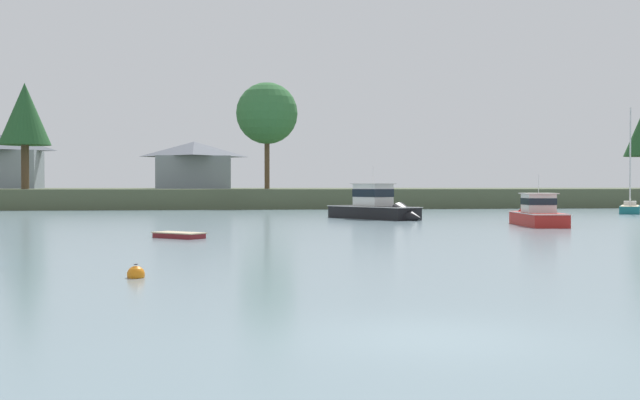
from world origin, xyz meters
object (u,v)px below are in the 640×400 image
cruiser_red (535,218)px  mooring_buoy_orange (136,275)px  dinghy_maroon (179,236)px  sailboat_teal (630,211)px  cruiser_black (380,211)px

cruiser_red → mooring_buoy_orange: (-21.92, -25.51, -0.35)m
dinghy_maroon → mooring_buoy_orange: mooring_buoy_orange is taller
dinghy_maroon → mooring_buoy_orange: size_ratio=5.01×
dinghy_maroon → cruiser_red: bearing=23.5°
dinghy_maroon → mooring_buoy_orange: (-0.46, -16.16, -0.01)m
sailboat_teal → mooring_buoy_orange: size_ratio=18.53×
sailboat_teal → mooring_buoy_orange: sailboat_teal is taller
mooring_buoy_orange → dinghy_maroon: bearing=88.4°
sailboat_teal → cruiser_red: size_ratio=1.36×
cruiser_black → sailboat_teal: bearing=20.8°
cruiser_red → dinghy_maroon: bearing=-156.5°
sailboat_teal → cruiser_black: (-24.69, -9.37, 0.37)m
sailboat_teal → mooring_buoy_orange: bearing=-130.9°
dinghy_maroon → cruiser_red: (21.46, 9.35, 0.34)m
sailboat_teal → cruiser_red: (-16.97, -19.33, 0.22)m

